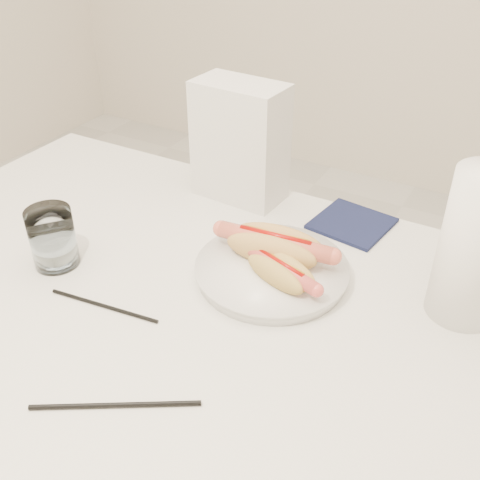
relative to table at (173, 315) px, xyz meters
The scene contains 10 objects.
table is the anchor object (origin of this frame).
plate 0.18m from the table, 39.60° to the left, with size 0.25×0.25×0.02m, color white.
hotdog_left 0.21m from the table, 46.67° to the left, with size 0.20×0.09×0.06m.
hotdog_right 0.21m from the table, 27.03° to the left, with size 0.15×0.09×0.04m.
water_glass 0.24m from the table, 169.21° to the right, with size 0.08×0.08×0.11m, color silver.
chopstick_near 0.13m from the table, 124.32° to the right, with size 0.01×0.01×0.19m, color black.
chopstick_far 0.26m from the table, 71.02° to the right, with size 0.01×0.01×0.22m, color black.
napkin_box 0.38m from the table, 99.45° to the left, with size 0.18×0.10×0.24m, color silver.
navy_napkin 0.39m from the table, 59.89° to the left, with size 0.13×0.13×0.01m, color #111635.
paper_towel_roll 0.49m from the table, 22.32° to the left, with size 0.11×0.11×0.24m, color white.
Camera 1 is at (0.46, -0.58, 1.33)m, focal length 42.16 mm.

